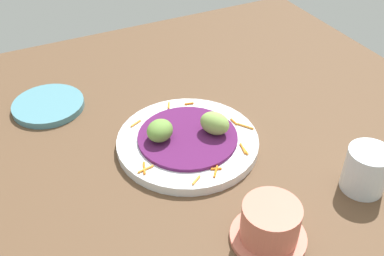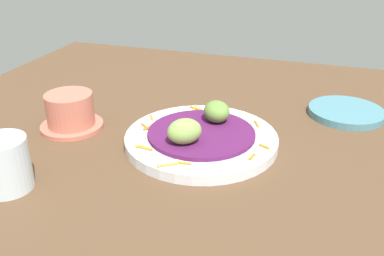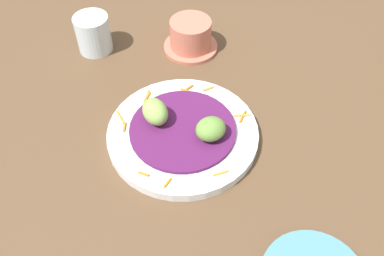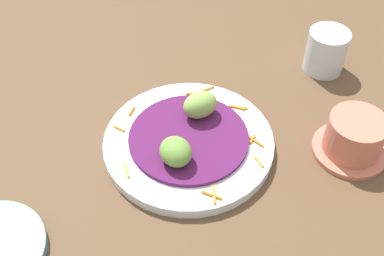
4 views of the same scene
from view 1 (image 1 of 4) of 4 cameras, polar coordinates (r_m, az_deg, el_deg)
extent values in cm
cube|color=brown|center=(83.37, 1.53, -3.59)|extent=(110.00, 110.00, 2.00)
cylinder|color=silver|center=(83.58, -0.55, -1.77)|extent=(25.89, 25.89, 1.74)
cylinder|color=#51194C|center=(82.81, -0.55, -1.12)|extent=(18.18, 18.18, 0.68)
cylinder|color=orange|center=(91.58, -0.37, 3.07)|extent=(1.86, 0.82, 0.40)
cylinder|color=orange|center=(80.93, 6.51, -2.63)|extent=(0.64, 3.00, 0.40)
cylinder|color=orange|center=(76.96, -5.83, -5.12)|extent=(2.94, 0.82, 0.40)
cylinder|color=orange|center=(91.17, -2.92, 2.84)|extent=(1.20, 1.89, 0.40)
cylinder|color=orange|center=(81.03, 6.39, -2.56)|extent=(1.02, 2.72, 0.40)
cylinder|color=orange|center=(77.16, -5.99, -5.00)|extent=(1.31, 2.88, 0.40)
cylinder|color=orange|center=(86.14, 6.70, 0.22)|extent=(2.21, 2.89, 0.40)
cylinder|color=orange|center=(76.24, 2.98, -5.44)|extent=(1.98, 2.35, 0.40)
cylinder|color=orange|center=(76.73, 3.05, -5.10)|extent=(1.82, 1.03, 0.40)
cylinder|color=orange|center=(74.67, 0.53, -6.52)|extent=(2.09, 1.53, 0.40)
cylinder|color=orange|center=(86.91, -7.05, 0.58)|extent=(2.42, 1.40, 0.40)
cylinder|color=orange|center=(87.06, 5.25, 0.80)|extent=(0.55, 1.98, 0.40)
ellipsoid|color=#84A851|center=(82.15, 2.85, 0.60)|extent=(6.46, 6.86, 4.16)
ellipsoid|color=olive|center=(80.92, -4.03, -0.32)|extent=(6.75, 6.60, 3.72)
cylinder|color=teal|center=(97.79, -17.51, 2.72)|extent=(14.40, 14.40, 1.36)
cylinder|color=#C66B56|center=(69.75, 9.47, -13.28)|extent=(11.32, 11.32, 0.80)
cylinder|color=#C66B56|center=(67.22, 9.76, -11.49)|extent=(8.50, 8.50, 5.87)
cylinder|color=silver|center=(78.77, 20.91, -4.90)|extent=(7.09, 7.09, 7.70)
camera|label=2|loc=(1.19, 25.38, 25.16)|focal=39.98mm
camera|label=3|loc=(1.06, -18.43, 37.13)|focal=38.85mm
camera|label=4|loc=(0.57, -53.16, 25.23)|focal=43.87mm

